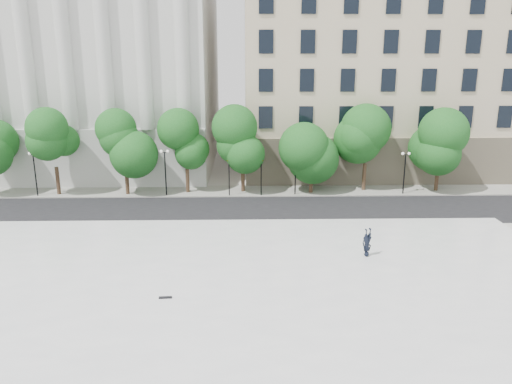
% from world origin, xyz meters
% --- Properties ---
extents(ground, '(160.00, 160.00, 0.00)m').
position_xyz_m(ground, '(0.00, 0.00, 0.00)').
color(ground, '#ACA9A2').
rests_on(ground, ground).
extents(plaza, '(44.00, 22.00, 0.45)m').
position_xyz_m(plaza, '(0.00, 3.00, 0.23)').
color(plaza, white).
rests_on(plaza, ground).
extents(street, '(60.00, 8.00, 0.02)m').
position_xyz_m(street, '(0.00, 18.00, 0.01)').
color(street, black).
rests_on(street, ground).
extents(far_sidewalk, '(60.00, 4.00, 0.12)m').
position_xyz_m(far_sidewalk, '(0.00, 24.00, 0.06)').
color(far_sidewalk, '#ABA99E').
rests_on(far_sidewalk, ground).
extents(building_west, '(31.50, 27.65, 25.60)m').
position_xyz_m(building_west, '(-17.00, 38.57, 12.89)').
color(building_west, beige).
rests_on(building_west, ground).
extents(building_east, '(36.00, 26.15, 23.00)m').
position_xyz_m(building_east, '(20.00, 38.91, 11.14)').
color(building_east, '#C5B496').
rests_on(building_east, ground).
extents(traffic_light_west, '(0.65, 1.82, 4.22)m').
position_xyz_m(traffic_light_west, '(0.41, 22.30, 3.72)').
color(traffic_light_west, black).
rests_on(traffic_light_west, ground).
extents(traffic_light_east, '(0.80, 1.83, 4.22)m').
position_xyz_m(traffic_light_east, '(3.45, 22.30, 3.72)').
color(traffic_light_east, black).
rests_on(traffic_light_east, ground).
extents(person_lying, '(1.40, 2.01, 0.52)m').
position_xyz_m(person_lying, '(9.82, 6.42, 0.71)').
color(person_lying, black).
rests_on(person_lying, plaza).
extents(skateboard, '(0.70, 0.22, 0.07)m').
position_xyz_m(skateboard, '(-2.41, 0.86, 0.49)').
color(skateboard, black).
rests_on(skateboard, plaza).
extents(street_trees, '(47.01, 5.13, 7.27)m').
position_xyz_m(street_trees, '(0.94, 23.54, 4.81)').
color(street_trees, '#382619').
rests_on(street_trees, ground).
extents(lamp_posts, '(36.01, 0.28, 4.50)m').
position_xyz_m(lamp_posts, '(-0.04, 22.60, 2.98)').
color(lamp_posts, black).
rests_on(lamp_posts, ground).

